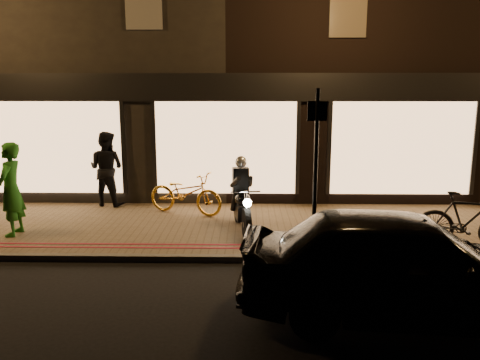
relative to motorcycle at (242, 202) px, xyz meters
name	(u,v)px	position (x,y,z in m)	size (l,w,h in m)	color
ground	(216,263)	(-0.45, -1.68, -0.73)	(90.00, 90.00, 0.00)	black
sidewalk	(222,228)	(-0.45, 0.32, -0.67)	(50.00, 4.00, 0.12)	brown
kerb_stone	(216,259)	(-0.45, -1.63, -0.67)	(50.00, 0.14, 0.12)	#59544C
red_kerb_lines	(218,246)	(-0.45, -1.13, -0.61)	(50.00, 0.26, 0.01)	maroon
building_row	(232,56)	(-0.45, 7.31, 3.51)	(48.00, 10.11, 8.50)	black
motorcycle	(242,202)	(0.00, 0.00, 0.00)	(0.66, 1.93, 1.59)	black
sign_post	(316,162)	(1.36, -1.34, 1.06)	(0.35, 0.09, 3.00)	black
bicycle_gold	(185,193)	(-1.39, 1.28, -0.10)	(0.68, 1.95, 1.02)	gold
bicycle_dark	(467,220)	(4.29, -1.11, -0.08)	(0.51, 1.79, 1.08)	black
person_green	(11,189)	(-4.73, -0.45, 0.35)	(0.70, 0.46, 1.93)	#22711E
person_dark	(107,169)	(-3.53, 2.12, 0.35)	(0.94, 0.73, 1.93)	black
parked_car	(404,264)	(2.26, -3.65, 0.03)	(1.81, 4.49, 1.53)	black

